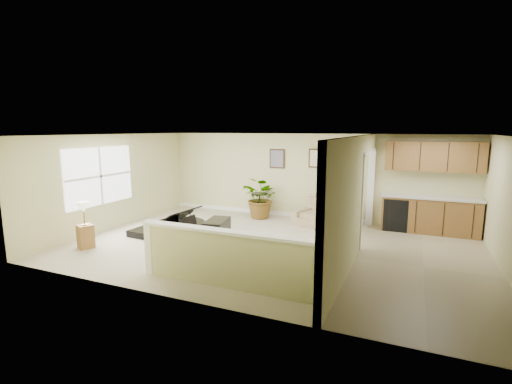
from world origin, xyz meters
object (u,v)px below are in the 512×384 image
at_px(loveseat, 325,214).
at_px(accent_table, 259,202).
at_px(piano_bench, 217,232).
at_px(lamp_stand, 85,229).
at_px(palm_plant, 262,198).
at_px(piano, 171,209).
at_px(small_plant, 331,221).

xyz_separation_m(loveseat, accent_table, (-2.11, 0.40, 0.11)).
bearing_deg(piano_bench, lamp_stand, -150.28).
height_order(piano_bench, palm_plant, palm_plant).
height_order(piano, palm_plant, piano).
relative_size(palm_plant, small_plant, 2.63).
xyz_separation_m(loveseat, palm_plant, (-1.95, 0.21, 0.26)).
bearing_deg(small_plant, piano_bench, -134.25).
bearing_deg(piano, palm_plant, 61.50).
relative_size(accent_table, small_plant, 1.36).
distance_m(palm_plant, small_plant, 2.24).
relative_size(accent_table, palm_plant, 0.52).
bearing_deg(lamp_stand, small_plant, 38.01).
bearing_deg(loveseat, palm_plant, -164.01).
height_order(palm_plant, lamp_stand, palm_plant).
relative_size(piano, palm_plant, 1.46).
distance_m(accent_table, palm_plant, 0.29).
height_order(piano_bench, lamp_stand, lamp_stand).
bearing_deg(lamp_stand, accent_table, 60.98).
height_order(piano_bench, small_plant, piano_bench).
bearing_deg(piano_bench, small_plant, 45.75).
relative_size(piano_bench, loveseat, 0.43).
distance_m(piano, accent_table, 2.91).
distance_m(accent_table, lamp_stand, 4.96).
height_order(loveseat, palm_plant, palm_plant).
bearing_deg(piano, lamp_stand, -115.68).
relative_size(piano_bench, palm_plant, 0.61).
xyz_separation_m(piano, lamp_stand, (-1.03, -1.78, -0.18)).
height_order(piano_bench, accent_table, accent_table).
bearing_deg(accent_table, piano_bench, -87.37).
relative_size(piano, lamp_stand, 1.92).
relative_size(loveseat, palm_plant, 1.41).
bearing_deg(lamp_stand, loveseat, 41.09).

